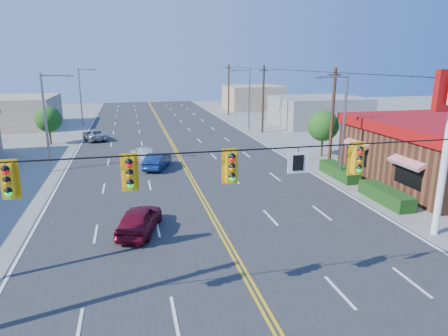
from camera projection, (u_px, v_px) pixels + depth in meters
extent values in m
plane|color=gray|center=(261.00, 305.00, 14.98)|extent=(160.00, 160.00, 0.00)
cube|color=#2D2D30|center=(186.00, 169.00, 33.77)|extent=(20.00, 120.00, 0.06)
cylinder|color=black|center=(266.00, 149.00, 13.43)|extent=(24.00, 0.05, 0.05)
cube|color=white|center=(298.00, 163.00, 13.84)|extent=(0.75, 0.04, 0.75)
cube|color=#D89E0C|center=(8.00, 181.00, 11.79)|extent=(0.55, 0.34, 1.25)
cube|color=#D89E0C|center=(130.00, 174.00, 12.57)|extent=(0.55, 0.34, 1.25)
cube|color=#D89E0C|center=(231.00, 167.00, 13.31)|extent=(0.55, 0.34, 1.25)
cube|color=#D89E0C|center=(357.00, 160.00, 14.36)|extent=(0.55, 0.34, 1.25)
cube|color=#194214|center=(360.00, 182.00, 28.71)|extent=(1.20, 9.00, 0.90)
cylinder|color=white|center=(443.00, 170.00, 20.29)|extent=(0.36, 0.36, 7.00)
cylinder|color=gray|center=(343.00, 129.00, 29.56)|extent=(0.20, 0.20, 8.00)
cylinder|color=gray|center=(334.00, 77.00, 28.34)|extent=(2.20, 0.12, 0.12)
cube|color=gray|center=(319.00, 78.00, 28.10)|extent=(0.50, 0.25, 0.15)
cylinder|color=gray|center=(249.00, 100.00, 52.12)|extent=(0.20, 0.20, 8.00)
cylinder|color=gray|center=(242.00, 70.00, 50.90)|extent=(2.20, 0.12, 0.12)
cube|color=gray|center=(233.00, 71.00, 50.67)|extent=(0.50, 0.25, 0.15)
cylinder|color=gray|center=(46.00, 124.00, 32.17)|extent=(0.20, 0.20, 8.00)
cylinder|color=gray|center=(55.00, 75.00, 31.44)|extent=(2.20, 0.12, 0.12)
cube|color=gray|center=(70.00, 76.00, 31.69)|extent=(0.50, 0.25, 0.15)
cylinder|color=gray|center=(81.00, 97.00, 56.61)|extent=(0.20, 0.20, 8.00)
cylinder|color=gray|center=(86.00, 69.00, 55.88)|extent=(2.20, 0.12, 0.12)
cube|color=gray|center=(94.00, 70.00, 56.13)|extent=(0.50, 0.25, 0.15)
cylinder|color=#47301E|center=(332.00, 119.00, 33.54)|extent=(0.28, 0.28, 8.40)
cylinder|color=#47301E|center=(263.00, 100.00, 50.46)|extent=(0.28, 0.28, 8.40)
cylinder|color=#47301E|center=(229.00, 90.00, 67.38)|extent=(0.28, 0.28, 8.40)
cylinder|color=#47301E|center=(322.00, 145.00, 38.40)|extent=(0.20, 0.20, 2.10)
sphere|color=#235B19|center=(323.00, 126.00, 37.92)|extent=(2.94, 2.94, 2.94)
cylinder|color=#47301E|center=(50.00, 136.00, 43.78)|extent=(0.20, 0.20, 2.00)
sphere|color=#235B19|center=(48.00, 119.00, 43.31)|extent=(2.80, 2.80, 2.80)
cube|color=gray|center=(319.00, 111.00, 56.98)|extent=(12.00, 10.00, 4.00)
cube|color=tan|center=(13.00, 112.00, 55.09)|extent=(11.00, 12.00, 4.20)
cube|color=tan|center=(253.00, 97.00, 76.93)|extent=(10.00, 10.00, 4.40)
imported|color=maroon|center=(139.00, 220.00, 21.11)|extent=(2.87, 4.55, 1.44)
imported|color=navy|center=(157.00, 161.00, 33.79)|extent=(2.78, 4.34, 1.35)
imported|color=silver|center=(144.00, 154.00, 36.70)|extent=(3.01, 4.61, 1.24)
imported|color=#AFAFB4|center=(95.00, 135.00, 46.05)|extent=(3.31, 4.93, 1.26)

